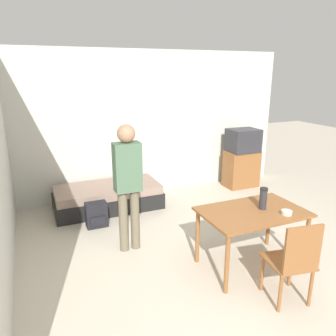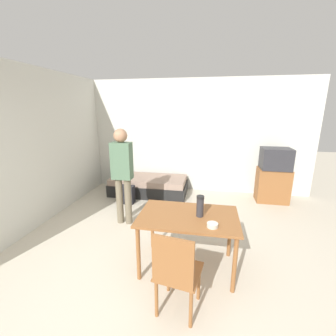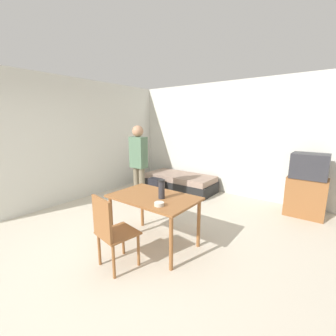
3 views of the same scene
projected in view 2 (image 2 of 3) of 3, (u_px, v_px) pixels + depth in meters
name	position (u px, v px, depth m)	size (l,w,h in m)	color
ground_plane	(150.00, 314.00, 2.27)	(20.00, 20.00, 0.00)	beige
wall_back	(189.00, 136.00, 5.49)	(5.78, 0.06, 2.70)	silver
wall_left	(48.00, 146.00, 4.12)	(0.06, 4.73, 2.70)	silver
daybed	(149.00, 186.00, 5.44)	(1.82, 0.85, 0.42)	black
tv	(274.00, 175.00, 4.88)	(0.67, 0.47, 1.20)	brown
dining_table	(188.00, 222.00, 2.80)	(1.22, 0.78, 0.74)	brown
wooden_chair	(176.00, 271.00, 2.13)	(0.49, 0.49, 0.93)	brown
person_standing	(122.00, 170.00, 3.85)	(0.34, 0.23, 1.70)	#6B604C
thermos_flask	(200.00, 205.00, 2.72)	(0.09, 0.09, 0.26)	#2D2D33
mate_bowl	(212.00, 225.00, 2.50)	(0.12, 0.12, 0.05)	beige
backpack	(127.00, 195.00, 4.90)	(0.32, 0.24, 0.39)	black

